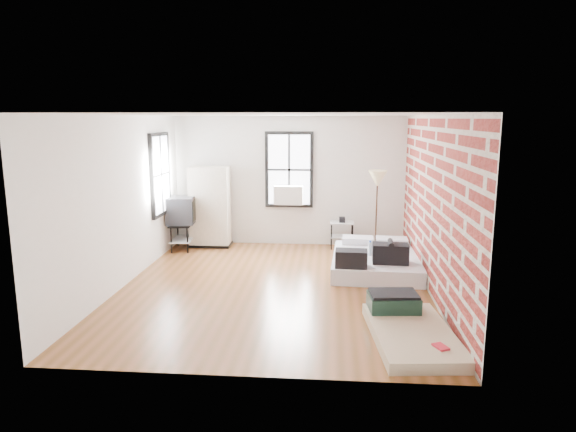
# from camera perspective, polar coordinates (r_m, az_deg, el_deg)

# --- Properties ---
(ground) EXTENTS (6.00, 6.00, 0.00)m
(ground) POSITION_cam_1_polar(r_m,az_deg,el_deg) (8.56, -1.51, -7.89)
(ground) COLOR brown
(ground) RESTS_ON ground
(room_shell) EXTENTS (5.02, 6.02, 2.80)m
(room_shell) POSITION_cam_1_polar(r_m,az_deg,el_deg) (8.51, 0.26, 4.01)
(room_shell) COLOR silver
(room_shell) RESTS_ON ground
(mattress_main) EXTENTS (1.66, 2.19, 0.68)m
(mattress_main) POSITION_cam_1_polar(r_m,az_deg,el_deg) (9.57, 9.71, -4.85)
(mattress_main) COLOR white
(mattress_main) RESTS_ON ground
(mattress_bare) EXTENTS (1.14, 1.92, 0.39)m
(mattress_bare) POSITION_cam_1_polar(r_m,az_deg,el_deg) (6.91, 13.13, -11.83)
(mattress_bare) COLOR tan
(mattress_bare) RESTS_ON ground
(wardrobe) EXTENTS (0.88, 0.51, 1.73)m
(wardrobe) POSITION_cam_1_polar(r_m,az_deg,el_deg) (11.18, -8.66, 1.00)
(wardrobe) COLOR black
(wardrobe) RESTS_ON ground
(side_table) EXTENTS (0.51, 0.41, 0.67)m
(side_table) POSITION_cam_1_polar(r_m,az_deg,el_deg) (11.02, 6.01, -1.26)
(side_table) COLOR black
(side_table) RESTS_ON ground
(floor_lamp) EXTENTS (0.37, 0.37, 1.71)m
(floor_lamp) POSITION_cam_1_polar(r_m,az_deg,el_deg) (10.47, 9.90, 3.66)
(floor_lamp) COLOR #311F10
(floor_lamp) RESTS_ON ground
(tv_stand) EXTENTS (0.62, 0.84, 1.13)m
(tv_stand) POSITION_cam_1_polar(r_m,az_deg,el_deg) (11.00, -11.72, 0.47)
(tv_stand) COLOR black
(tv_stand) RESTS_ON ground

